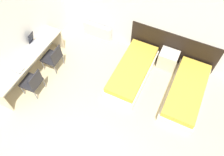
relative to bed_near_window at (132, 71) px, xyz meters
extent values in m
cube|color=white|center=(-0.31, 1.07, 1.14)|extent=(5.96, 0.05, 2.70)
cube|color=white|center=(-2.81, -0.85, 1.14)|extent=(0.05, 4.80, 2.70)
cube|color=black|center=(0.76, 1.04, 0.30)|extent=(2.50, 0.03, 1.01)
cube|color=silver|center=(0.00, 0.00, -0.08)|extent=(0.88, 2.01, 0.25)
cube|color=gold|center=(0.00, 0.00, 0.13)|extent=(0.80, 1.93, 0.18)
cube|color=silver|center=(1.52, 0.00, -0.08)|extent=(0.88, 2.01, 0.25)
cube|color=gold|center=(1.52, 0.00, 0.13)|extent=(0.80, 1.93, 0.18)
cube|color=beige|center=(0.76, 0.79, 0.06)|extent=(0.51, 0.43, 0.54)
cube|color=silver|center=(-1.61, 0.95, 0.04)|extent=(0.94, 0.12, 0.48)
cube|color=beige|center=(-2.53, -1.15, 0.53)|extent=(0.51, 2.43, 0.04)
cube|color=beige|center=(-2.53, -2.35, 0.15)|extent=(0.46, 0.04, 0.72)
cube|color=beige|center=(-2.53, 0.04, 0.15)|extent=(0.46, 0.04, 0.72)
cube|color=#232328|center=(-2.17, -0.70, 0.20)|extent=(0.48, 0.48, 0.05)
cube|color=#232328|center=(-1.95, -0.69, 0.43)|extent=(0.04, 0.42, 0.40)
cylinder|color=slate|center=(-2.37, -0.91, -0.02)|extent=(0.02, 0.02, 0.38)
cylinder|color=slate|center=(-2.38, -0.50, -0.02)|extent=(0.02, 0.02, 0.38)
cylinder|color=slate|center=(-1.96, -0.90, -0.02)|extent=(0.02, 0.02, 0.38)
cylinder|color=slate|center=(-1.97, -0.49, -0.02)|extent=(0.02, 0.02, 0.38)
cube|color=#232328|center=(-2.17, -1.61, 0.20)|extent=(0.49, 0.49, 0.05)
cube|color=#232328|center=(-1.95, -1.60, 0.43)|extent=(0.05, 0.42, 0.40)
cylinder|color=slate|center=(-2.37, -1.82, -0.02)|extent=(0.02, 0.02, 0.38)
cylinder|color=slate|center=(-2.39, -1.42, -0.02)|extent=(0.02, 0.02, 0.38)
cylinder|color=slate|center=(-1.96, -1.80, -0.02)|extent=(0.02, 0.02, 0.38)
cylinder|color=slate|center=(-1.98, -1.39, -0.02)|extent=(0.02, 0.02, 0.38)
cube|color=silver|center=(-2.57, -0.67, 0.56)|extent=(0.37, 0.25, 0.02)
cube|color=black|center=(-2.70, -0.69, 0.73)|extent=(0.12, 0.23, 0.34)
cube|color=black|center=(-2.48, -1.58, 0.55)|extent=(0.32, 0.22, 0.01)
cube|color=white|center=(-2.48, -1.58, 0.56)|extent=(0.30, 0.20, 0.01)
camera|label=1|loc=(1.06, -3.48, 4.91)|focal=35.00mm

